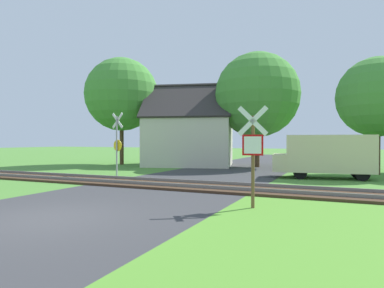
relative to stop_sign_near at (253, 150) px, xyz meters
name	(u,v)px	position (x,y,z in m)	size (l,w,h in m)	color
ground_plane	(47,219)	(-4.35, -3.40, -1.69)	(160.00, 160.00, 0.00)	#4C8433
road_asphalt	(100,205)	(-4.35, -1.40, -1.69)	(7.23, 80.00, 0.01)	#38383A
rail_track	(172,185)	(-4.35, 3.35, -1.63)	(60.00, 2.60, 0.22)	#422D1E
stop_sign_near	(253,150)	(0.00, 0.00, 0.00)	(0.87, 0.20, 2.96)	brown
crossing_sign_far	(117,141)	(-9.02, 5.82, 0.24)	(0.86, 0.23, 3.49)	#9E9EA5
house	(190,139)	(-8.71, 14.92, 0.38)	(8.07, 7.72, 6.44)	beige
tree_center	(257,95)	(-3.44, 15.29, 3.65)	(6.23, 6.23, 8.46)	#513823
tree_right	(378,97)	(4.19, 12.68, 2.78)	(4.61, 4.61, 6.78)	#513823
tree_left	(122,95)	(-14.30, 13.63, 4.06)	(5.97, 5.97, 8.74)	#513823
mail_truck	(326,154)	(1.54, 9.22, -0.45)	(5.09, 2.45, 2.24)	beige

